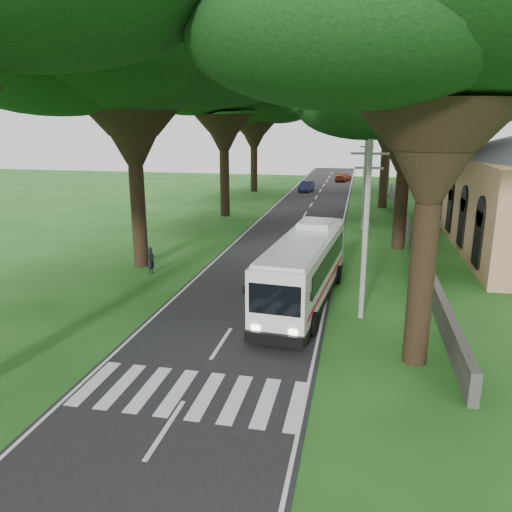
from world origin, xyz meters
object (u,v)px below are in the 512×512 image
at_px(coach_bus, 304,268).
at_px(pedestrian, 151,260).
at_px(distant_car_b, 306,186).
at_px(pole_far, 365,162).
at_px(pole_near, 366,228).
at_px(distant_car_c, 343,177).
at_px(pole_mid, 365,180).

height_order(coach_bus, pedestrian, coach_bus).
relative_size(distant_car_b, pedestrian, 2.46).
distance_m(pole_far, distant_car_b, 8.68).
xyz_separation_m(pole_near, coach_bus, (-2.80, 1.45, -2.38)).
bearing_deg(pole_near, distant_car_b, 99.54).
bearing_deg(pedestrian, coach_bus, -103.30).
bearing_deg(distant_car_c, pole_far, 114.26).
bearing_deg(pole_far, pole_mid, -90.00).
height_order(pole_near, pole_mid, same).
distance_m(pole_mid, distant_car_c, 36.62).
bearing_deg(distant_car_b, distant_car_c, 79.42).
relative_size(pole_near, pole_far, 1.00).
bearing_deg(distant_car_b, pedestrian, -90.12).
bearing_deg(pole_mid, pedestrian, -128.25).
height_order(pole_near, pedestrian, pole_near).
distance_m(pole_near, distant_car_b, 43.96).
distance_m(pole_near, coach_bus, 3.95).
bearing_deg(distant_car_c, pole_mid, 108.43).
bearing_deg(distant_car_c, pole_near, 106.71).
distance_m(pole_far, distant_car_c, 16.98).
relative_size(pole_far, distant_car_c, 1.87).
bearing_deg(pole_far, pedestrian, -108.97).
bearing_deg(pole_far, pole_near, -90.00).
xyz_separation_m(pole_near, pole_far, (0.00, 40.00, 0.00)).
bearing_deg(pole_mid, pole_near, -90.00).
height_order(pole_far, pedestrian, pole_far).
bearing_deg(pedestrian, distant_car_b, -2.35).
relative_size(pole_near, coach_bus, 0.70).
distance_m(pole_mid, distant_car_b, 24.58).
distance_m(distant_car_c, pedestrian, 52.58).
distance_m(pole_mid, pedestrian, 19.98).
height_order(coach_bus, distant_car_c, coach_bus).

